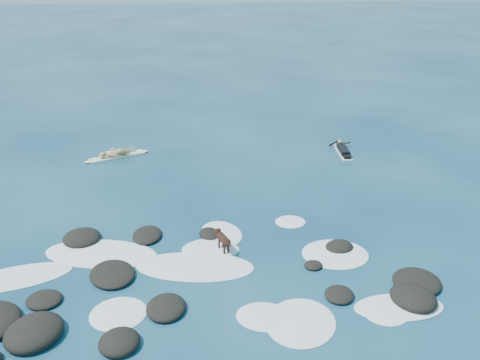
{
  "coord_description": "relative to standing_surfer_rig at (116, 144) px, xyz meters",
  "views": [
    {
      "loc": [
        -0.16,
        -15.54,
        9.69
      ],
      "look_at": [
        0.98,
        4.0,
        0.9
      ],
      "focal_mm": 40.0,
      "sensor_mm": 36.0,
      "label": 1
    }
  ],
  "objects": [
    {
      "name": "reef_rocks",
      "position": [
        3.06,
        -11.41,
        -0.61
      ],
      "size": [
        14.31,
        7.32,
        0.61
      ],
      "color": "black",
      "rests_on": "ground"
    },
    {
      "name": "paddling_surfer_rig",
      "position": [
        11.16,
        -0.07,
        -0.57
      ],
      "size": [
        1.11,
        2.46,
        0.43
      ],
      "rotation": [
        0.0,
        0.0,
        1.56
      ],
      "color": "white",
      "rests_on": "ground"
    },
    {
      "name": "standing_surfer_rig",
      "position": [
        0.0,
        0.0,
        0.0
      ],
      "size": [
        3.0,
        1.68,
        1.82
      ],
      "rotation": [
        0.0,
        0.0,
        0.46
      ],
      "color": "beige",
      "rests_on": "ground"
    },
    {
      "name": "breaking_foam",
      "position": [
        4.52,
        -10.31,
        -0.71
      ],
      "size": [
        14.8,
        7.73,
        0.12
      ],
      "color": "white",
      "rests_on": "ground"
    },
    {
      "name": "dog",
      "position": [
        4.92,
        -8.91,
        -0.24
      ],
      "size": [
        0.59,
        1.06,
        0.72
      ],
      "rotation": [
        0.0,
        0.0,
        2.0
      ],
      "color": "black",
      "rests_on": "ground"
    },
    {
      "name": "ground",
      "position": [
        4.75,
        -9.05,
        -0.72
      ],
      "size": [
        160.0,
        160.0,
        0.0
      ],
      "primitive_type": "plane",
      "color": "#0A2642",
      "rests_on": "ground"
    }
  ]
}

